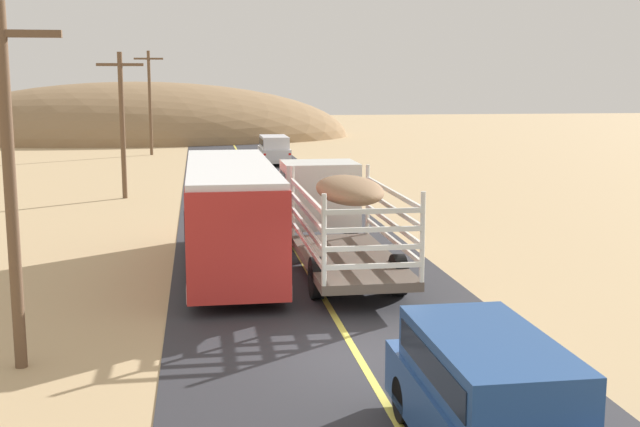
# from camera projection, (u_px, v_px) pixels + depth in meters

# --- Properties ---
(ground_plane) EXTENTS (240.00, 240.00, 0.00)m
(ground_plane) POSITION_uv_depth(u_px,v_px,m) (356.00, 353.00, 16.71)
(ground_plane) COLOR tan
(road_surface) EXTENTS (8.00, 120.00, 0.02)m
(road_surface) POSITION_uv_depth(u_px,v_px,m) (356.00, 353.00, 16.71)
(road_surface) COLOR #2D2D33
(road_surface) RESTS_ON ground
(road_centre_line) EXTENTS (0.16, 117.60, 0.00)m
(road_centre_line) POSITION_uv_depth(u_px,v_px,m) (356.00, 352.00, 16.71)
(road_centre_line) COLOR #D8CC4C
(road_centre_line) RESTS_ON road_surface
(suv_near) EXTENTS (1.90, 4.62, 1.93)m
(suv_near) POSITION_uv_depth(u_px,v_px,m) (485.00, 391.00, 11.81)
(suv_near) COLOR #264C8C
(suv_near) RESTS_ON road_surface
(livestock_truck) EXTENTS (2.53, 9.70, 3.02)m
(livestock_truck) POSITION_uv_depth(u_px,v_px,m) (330.00, 204.00, 25.15)
(livestock_truck) COLOR silver
(livestock_truck) RESTS_ON road_surface
(bus) EXTENTS (2.54, 10.00, 3.21)m
(bus) POSITION_uv_depth(u_px,v_px,m) (230.00, 214.00, 23.68)
(bus) COLOR red
(bus) RESTS_ON road_surface
(car_far) EXTENTS (1.90, 4.62, 1.93)m
(car_far) POSITION_uv_depth(u_px,v_px,m) (274.00, 148.00, 54.83)
(car_far) COLOR silver
(car_far) RESTS_ON road_surface
(power_pole_near) EXTENTS (2.20, 0.24, 7.09)m
(power_pole_near) POSITION_uv_depth(u_px,v_px,m) (9.00, 176.00, 15.28)
(power_pole_near) COLOR brown
(power_pole_near) RESTS_ON ground
(power_pole_mid) EXTENTS (2.20, 0.24, 7.01)m
(power_pole_mid) POSITION_uv_depth(u_px,v_px,m) (122.00, 120.00, 38.37)
(power_pole_mid) COLOR brown
(power_pole_mid) RESTS_ON ground
(power_pole_far) EXTENTS (2.20, 0.24, 7.94)m
(power_pole_far) POSITION_uv_depth(u_px,v_px,m) (150.00, 99.00, 61.38)
(power_pole_far) COLOR brown
(power_pole_far) RESTS_ON ground
(distant_hill) EXTENTS (43.37, 27.43, 11.25)m
(distant_hill) POSITION_uv_depth(u_px,v_px,m) (137.00, 137.00, 81.96)
(distant_hill) COLOR #8D6E4C
(distant_hill) RESTS_ON ground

